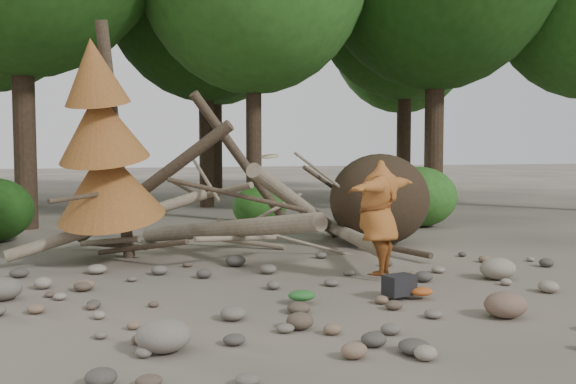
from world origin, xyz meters
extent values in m
plane|color=#514C44|center=(0.00, 0.00, 0.00)|extent=(120.00, 120.00, 0.00)
ellipsoid|color=#332619|center=(2.60, 4.30, 0.99)|extent=(2.20, 1.87, 1.98)
cylinder|color=gray|center=(-1.00, 3.70, 0.55)|extent=(2.61, 5.11, 1.08)
cylinder|color=gray|center=(0.80, 4.20, 0.90)|extent=(3.18, 3.71, 1.90)
cylinder|color=brown|center=(-2.20, 4.60, 1.40)|extent=(3.08, 1.91, 2.49)
cylinder|color=gray|center=(1.60, 3.50, 0.35)|extent=(1.13, 4.98, 0.43)
cylinder|color=brown|center=(-0.30, 4.80, 1.80)|extent=(2.39, 1.03, 2.89)
cylinder|color=gray|center=(-3.00, 4.00, 0.70)|extent=(3.71, 0.86, 1.20)
cylinder|color=#4C3F30|center=(-2.50, 3.50, 0.30)|extent=(1.52, 1.70, 0.49)
cylinder|color=gray|center=(0.20, 4.40, 0.80)|extent=(1.57, 0.85, 0.69)
cylinder|color=#4C3F30|center=(1.80, 4.90, 1.20)|extent=(1.92, 1.25, 1.10)
cylinder|color=gray|center=(-1.20, 4.20, 1.50)|extent=(0.37, 1.42, 0.85)
cylinder|color=#4C3F30|center=(2.20, 3.20, 0.15)|extent=(0.79, 2.54, 0.12)
cylinder|color=gray|center=(-0.80, 3.10, 0.45)|extent=(1.78, 1.11, 0.29)
cylinder|color=#4C3F30|center=(-2.90, 3.80, 2.20)|extent=(0.67, 1.13, 4.35)
cone|color=brown|center=(-3.06, 3.49, 1.50)|extent=(2.06, 2.13, 1.86)
cone|color=brown|center=(-3.16, 3.28, 2.50)|extent=(1.71, 1.78, 1.65)
cone|color=brown|center=(-3.26, 3.09, 3.40)|extent=(1.23, 1.30, 1.41)
cylinder|color=#38281C|center=(-5.00, 9.50, 4.48)|extent=(0.56, 0.56, 8.96)
cylinder|color=#38281C|center=(1.00, 9.20, 3.57)|extent=(0.44, 0.44, 7.14)
cylinder|color=#38281C|center=(7.00, 9.80, 4.72)|extent=(0.60, 0.60, 9.45)
cylinder|color=#38281C|center=(0.50, 14.20, 4.27)|extent=(0.52, 0.52, 8.54)
cylinder|color=#38281C|center=(8.00, 13.80, 4.06)|extent=(0.50, 0.50, 8.12)
cylinder|color=#38281C|center=(2.00, 20.50, 4.38)|extent=(0.54, 0.54, 8.75)
cylinder|color=#38281C|center=(11.00, 20.00, 3.92)|extent=(0.46, 0.46, 7.84)
ellipsoid|color=#255919|center=(11.00, 20.00, 8.06)|extent=(7.17, 7.17, 8.60)
ellipsoid|color=#255919|center=(0.80, 7.80, 0.56)|extent=(1.40, 1.40, 1.12)
ellipsoid|color=#2F6A21|center=(5.00, 7.00, 0.80)|extent=(2.00, 2.00, 1.60)
imported|color=#995522|center=(1.04, 0.97, 1.00)|extent=(2.10, 1.96, 1.84)
cylinder|color=tan|center=(-0.70, 1.17, 1.98)|extent=(0.33, 0.32, 0.08)
cube|color=black|center=(0.76, -0.32, 0.14)|extent=(0.48, 0.38, 0.28)
ellipsoid|color=#255E25|center=(-0.63, -0.21, 0.07)|extent=(0.38, 0.31, 0.14)
ellipsoid|color=#9F4A1B|center=(1.06, -0.42, 0.06)|extent=(0.33, 0.27, 0.12)
ellipsoid|color=slate|center=(-2.62, -1.73, 0.18)|extent=(0.58, 0.53, 0.35)
ellipsoid|color=brown|center=(1.59, -1.59, 0.16)|extent=(0.54, 0.49, 0.32)
ellipsoid|color=gray|center=(2.89, 0.45, 0.17)|extent=(0.58, 0.52, 0.35)
ellipsoid|color=#665F56|center=(-4.53, 1.20, 0.16)|extent=(0.53, 0.48, 0.32)
camera|label=1|loc=(-3.26, -8.32, 2.12)|focal=40.00mm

